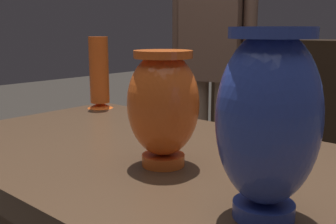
{
  "coord_description": "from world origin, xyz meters",
  "views": [
    {
      "loc": [
        0.52,
        -0.61,
        1.06
      ],
      "look_at": [
        0.01,
        -0.03,
        0.9
      ],
      "focal_mm": 42.91,
      "sensor_mm": 36.0,
      "label": 1
    }
  ],
  "objects_px": {
    "vase_tall_behind": "(268,119)",
    "visitor_near_left": "(212,52)",
    "vase_centerpiece": "(163,104)",
    "vase_left_accent": "(99,75)"
  },
  "relations": [
    {
      "from": "vase_centerpiece",
      "to": "visitor_near_left",
      "type": "distance_m",
      "value": 1.44
    },
    {
      "from": "vase_tall_behind",
      "to": "vase_centerpiece",
      "type": "bearing_deg",
      "value": 163.99
    },
    {
      "from": "vase_centerpiece",
      "to": "vase_tall_behind",
      "type": "distance_m",
      "value": 0.26
    },
    {
      "from": "vase_left_accent",
      "to": "visitor_near_left",
      "type": "relative_size",
      "value": 0.15
    },
    {
      "from": "vase_tall_behind",
      "to": "visitor_near_left",
      "type": "bearing_deg",
      "value": 127.51
    },
    {
      "from": "vase_centerpiece",
      "to": "vase_left_accent",
      "type": "bearing_deg",
      "value": 151.76
    },
    {
      "from": "vase_tall_behind",
      "to": "visitor_near_left",
      "type": "distance_m",
      "value": 1.64
    },
    {
      "from": "vase_centerpiece",
      "to": "vase_tall_behind",
      "type": "relative_size",
      "value": 0.84
    },
    {
      "from": "vase_tall_behind",
      "to": "vase_left_accent",
      "type": "bearing_deg",
      "value": 155.39
    },
    {
      "from": "vase_centerpiece",
      "to": "vase_left_accent",
      "type": "xyz_separation_m",
      "value": [
        -0.55,
        0.29,
        -0.01
      ]
    }
  ]
}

